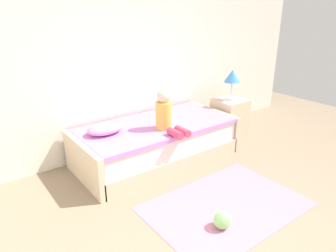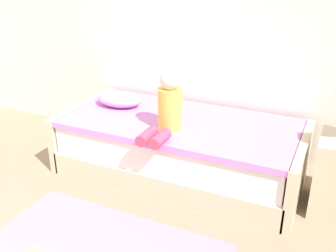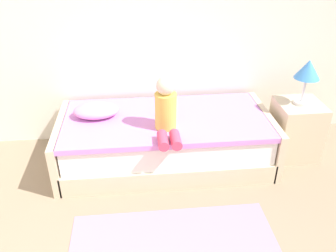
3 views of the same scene
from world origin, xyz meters
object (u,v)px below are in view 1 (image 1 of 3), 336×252
Objects in this scene: toy_ball at (222,220)px; pillow at (105,128)px; nightstand at (229,118)px; bed at (157,142)px; child_figure at (166,114)px; table_lamp at (232,77)px.

pillow is at bearing 102.32° from toy_ball.
toy_ball is (-1.67, -1.48, -0.22)m from nightstand.
pillow reaches higher than bed.
nightstand is 2.24m from toy_ball.
bed is 1.55m from toy_ball.
table_lamp is at bearing 8.41° from child_figure.
table_lamp is 2.39m from toy_ball.
table_lamp is at bearing -1.14° from bed.
bed is at bearing 178.86° from nightstand.
table_lamp reaches higher than nightstand.
table_lamp reaches higher than toy_ball.
pillow is at bearing 171.50° from bed.
bed is 12.85× the size of toy_ball.
table_lamp is at bearing 90.00° from nightstand.
bed is at bearing 78.12° from toy_ball.
bed is 4.69× the size of table_lamp.
toy_ball is (-0.30, -1.28, -0.62)m from child_figure.
bed reaches higher than toy_ball.
table_lamp is 2.06m from pillow.
toy_ball is at bearing -138.36° from table_lamp.
pillow is (-2.02, 0.13, -0.37)m from table_lamp.
child_figure is (-1.36, -0.20, -0.23)m from table_lamp.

